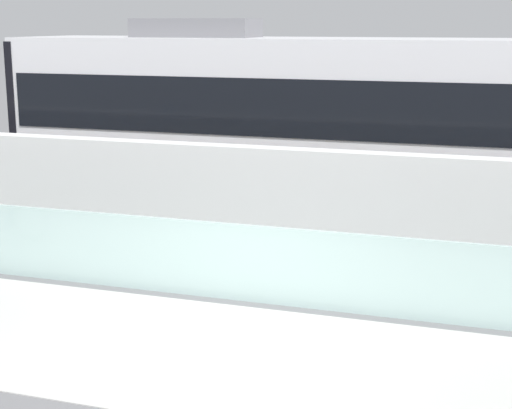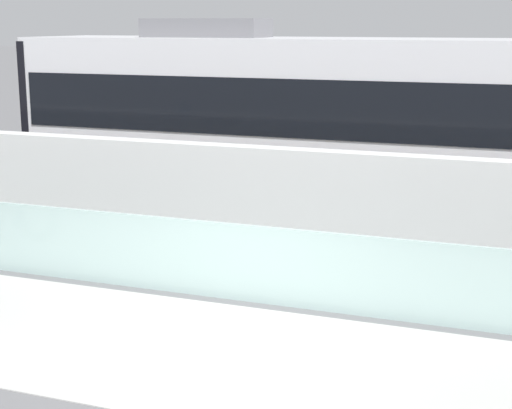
{
  "view_description": "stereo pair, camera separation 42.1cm",
  "coord_description": "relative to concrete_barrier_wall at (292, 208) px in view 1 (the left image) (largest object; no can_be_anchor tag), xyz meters",
  "views": [
    {
      "loc": [
        3.31,
        -8.1,
        3.75
      ],
      "look_at": [
        -0.16,
        2.35,
        1.25
      ],
      "focal_mm": 56.66,
      "sensor_mm": 36.0,
      "label": 1
    },
    {
      "loc": [
        3.71,
        -7.96,
        3.75
      ],
      "look_at": [
        -0.16,
        2.35,
        1.25
      ],
      "focal_mm": 56.66,
      "sensor_mm": 36.0,
      "label": 2
    }
  ],
  "objects": [
    {
      "name": "glass_parapet",
      "position": [
        0.0,
        -1.8,
        -0.39
      ],
      "size": [
        32.0,
        0.05,
        1.08
      ],
      "primitive_type": "cube",
      "color": "silver",
      "rests_on": "ground"
    },
    {
      "name": "ground_plane",
      "position": [
        0.0,
        -3.65,
        -0.93
      ],
      "size": [
        200.0,
        200.0,
        0.0
      ],
      "primitive_type": "plane",
      "color": "slate"
    },
    {
      "name": "concrete_barrier_wall",
      "position": [
        0.0,
        0.0,
        0.0
      ],
      "size": [
        32.0,
        0.36,
        1.86
      ],
      "primitive_type": "cube",
      "color": "silver",
      "rests_on": "ground"
    },
    {
      "name": "tram_rail_near",
      "position": [
        0.0,
        2.48,
        -0.92
      ],
      "size": [
        32.0,
        0.08,
        0.01
      ],
      "primitive_type": "cube",
      "color": "#595654",
      "rests_on": "ground"
    },
    {
      "name": "bike_path_deck",
      "position": [
        0.0,
        -3.65,
        -0.92
      ],
      "size": [
        32.0,
        3.2,
        0.01
      ],
      "primitive_type": "cube",
      "color": "beige",
      "rests_on": "ground"
    },
    {
      "name": "tram_rail_far",
      "position": [
        0.0,
        3.92,
        -0.92
      ],
      "size": [
        32.0,
        0.08,
        0.01
      ],
      "primitive_type": "cube",
      "color": "#595654",
      "rests_on": "ground"
    }
  ]
}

